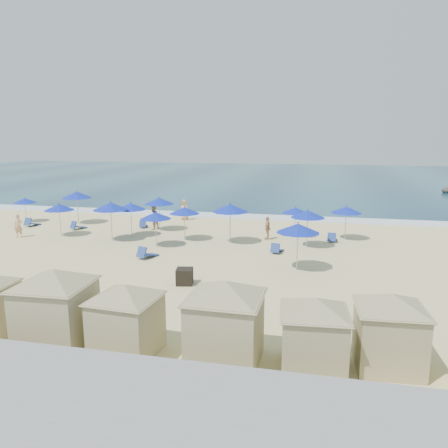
{
  "coord_description": "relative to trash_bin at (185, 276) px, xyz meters",
  "views": [
    {
      "loc": [
        8.12,
        -22.11,
        6.91
      ],
      "look_at": [
        2.48,
        3.0,
        1.81
      ],
      "focal_mm": 35.0,
      "sensor_mm": 36.0,
      "label": 1
    }
  ],
  "objects": [
    {
      "name": "umbrella_4",
      "position": [
        -5.63,
        11.46,
        1.87
      ],
      "size": [
        2.28,
        2.28,
        2.6
      ],
      "color": "#A5A8AD",
      "rests_on": "ground"
    },
    {
      "name": "umbrella_5",
      "position": [
        -6.86,
        9.11,
        1.77
      ],
      "size": [
        2.19,
        2.19,
        2.49
      ],
      "color": "#A5A8AD",
      "rests_on": "ground"
    },
    {
      "name": "cabana_5",
      "position": [
        8.42,
        -5.99,
        1.1
      ],
      "size": [
        4.14,
        4.14,
        2.6
      ],
      "color": "tan",
      "rests_on": "ground"
    },
    {
      "name": "beachgoer_2",
      "position": [
        2.71,
        10.26,
        0.42
      ],
      "size": [
        0.47,
        0.97,
        1.6
      ],
      "primitive_type": "imported",
      "rotation": [
        0.0,
        0.0,
        4.63
      ],
      "color": "tan",
      "rests_on": "ground"
    },
    {
      "name": "trash_bin",
      "position": [
        0.0,
        0.0,
        0.0
      ],
      "size": [
        0.9,
        0.9,
        0.77
      ],
      "primitive_type": "cube",
      "rotation": [
        0.0,
        0.0,
        0.19
      ],
      "color": "black",
      "rests_on": "ground"
    },
    {
      "name": "ocean",
      "position": [
        -1.89,
        58.01,
        -0.36
      ],
      "size": [
        160.0,
        80.0,
        0.06
      ],
      "primitive_type": "cube",
      "color": "#0E314D",
      "rests_on": "ground"
    },
    {
      "name": "umbrella_2",
      "position": [
        -13.1,
        12.52,
        1.98
      ],
      "size": [
        2.4,
        2.4,
        2.73
      ],
      "color": "#A5A8AD",
      "rests_on": "ground"
    },
    {
      "name": "umbrella_0",
      "position": [
        -17.73,
        12.21,
        1.41
      ],
      "size": [
        1.82,
        1.82,
        2.07
      ],
      "color": "#A5A8AD",
      "rests_on": "ground"
    },
    {
      "name": "umbrella_9",
      "position": [
        4.5,
        11.48,
        1.52
      ],
      "size": [
        1.93,
        1.93,
        2.19
      ],
      "color": "#A5A8AD",
      "rests_on": "ground"
    },
    {
      "name": "umbrella_6",
      "position": [
        -4.05,
        6.69,
        1.64
      ],
      "size": [
        2.06,
        2.06,
        2.34
      ],
      "color": "#A5A8AD",
      "rests_on": "ground"
    },
    {
      "name": "umbrella_12",
      "position": [
        7.94,
        11.36,
        1.7
      ],
      "size": [
        2.11,
        2.11,
        2.4
      ],
      "color": "#A5A8AD",
      "rests_on": "ground"
    },
    {
      "name": "beach_chair_2",
      "position": [
        -7.26,
        12.13,
        -0.17
      ],
      "size": [
        0.78,
        1.24,
        0.63
      ],
      "color": "navy",
      "rests_on": "ground"
    },
    {
      "name": "cabana_3",
      "position": [
        3.5,
        -6.78,
        1.29
      ],
      "size": [
        4.66,
        4.66,
        2.93
      ],
      "color": "tan",
      "rests_on": "ground"
    },
    {
      "name": "beach_chair_0",
      "position": [
        -16.17,
        10.69,
        -0.13
      ],
      "size": [
        0.74,
        1.4,
        0.74
      ],
      "color": "navy",
      "rests_on": "ground"
    },
    {
      "name": "umbrella_3",
      "position": [
        -7.62,
        7.59,
        1.98
      ],
      "size": [
        2.4,
        2.4,
        2.73
      ],
      "color": "#A5A8AD",
      "rests_on": "ground"
    },
    {
      "name": "beachgoer_3",
      "position": [
        -5.13,
        16.01,
        0.49
      ],
      "size": [
        1.0,
        0.84,
        1.75
      ],
      "primitive_type": "imported",
      "rotation": [
        0.0,
        0.0,
        5.9
      ],
      "color": "tan",
      "rests_on": "ground"
    },
    {
      "name": "cabana_4",
      "position": [
        6.19,
        -6.71,
        1.08
      ],
      "size": [
        4.06,
        4.06,
        2.55
      ],
      "color": "tan",
      "rests_on": "ground"
    },
    {
      "name": "umbrella_8",
      "position": [
        0.42,
        8.61,
        1.98
      ],
      "size": [
        2.4,
        2.4,
        2.73
      ],
      "color": "#A5A8AD",
      "rests_on": "ground"
    },
    {
      "name": "umbrella_1",
      "position": [
        -11.86,
        8.11,
        1.69
      ],
      "size": [
        2.11,
        2.11,
        2.4
      ],
      "color": "#A5A8AD",
      "rests_on": "ground"
    },
    {
      "name": "surf_line",
      "position": [
        -1.89,
        18.51,
        -0.35
      ],
      "size": [
        160.0,
        2.5,
        0.08
      ],
      "primitive_type": "cube",
      "color": "white",
      "rests_on": "ground"
    },
    {
      "name": "beachgoer_0",
      "position": [
        -14.47,
        7.02,
        0.44
      ],
      "size": [
        0.67,
        0.5,
        1.65
      ],
      "primitive_type": "imported",
      "rotation": [
        0.0,
        0.0,
        0.2
      ],
      "color": "tan",
      "rests_on": "ground"
    },
    {
      "name": "beach_chair_3",
      "position": [
        -3.62,
        3.93,
        -0.13
      ],
      "size": [
        1.04,
        1.49,
        0.75
      ],
      "color": "navy",
      "rests_on": "ground"
    },
    {
      "name": "umbrella_7",
      "position": [
        -2.78,
        8.78,
        1.69
      ],
      "size": [
        2.1,
        2.1,
        2.39
      ],
      "color": "#A5A8AD",
      "rests_on": "ground"
    },
    {
      "name": "cabana_2",
      "position": [
        0.28,
        -6.96,
        1.1
      ],
      "size": [
        4.14,
        4.14,
        2.6
      ],
      "color": "tan",
      "rests_on": "ground"
    },
    {
      "name": "umbrella_10",
      "position": [
        5.45,
        8.61,
        1.77
      ],
      "size": [
        2.19,
        2.19,
        2.49
      ],
      "color": "#A5A8AD",
      "rests_on": "ground"
    },
    {
      "name": "cabana_1",
      "position": [
        -2.26,
        -6.94,
        1.31
      ],
      "size": [
        4.71,
        4.71,
        2.96
      ],
      "color": "tan",
      "rests_on": "ground"
    },
    {
      "name": "beachgoer_1",
      "position": [
        -6.26,
        11.79,
        0.53
      ],
      "size": [
        1.03,
        1.11,
        1.84
      ],
      "primitive_type": "imported",
      "rotation": [
        0.0,
        0.0,
        4.24
      ],
      "color": "tan",
      "rests_on": "ground"
    },
    {
      "name": "ground",
      "position": [
        -1.89,
        3.01,
        -0.39
      ],
      "size": [
        160.0,
        160.0,
        0.0
      ],
      "primitive_type": "plane",
      "color": "beige",
      "rests_on": "ground"
    },
    {
      "name": "beach_chair_4",
      "position": [
        3.71,
        6.77,
        -0.15
      ],
      "size": [
        0.77,
        1.31,
        0.68
      ],
      "color": "navy",
      "rests_on": "ground"
    },
    {
      "name": "beach_chair_5",
      "position": [
        7.07,
        10.5,
        -0.15
      ],
      "size": [
        0.69,
        1.3,
        0.68
      ],
      "color": "navy",
      "rests_on": "ground"
    },
    {
      "name": "beach_chair_1",
      "position": [
        -11.97,
        10.44,
        -0.15
      ],
      "size": [
        0.99,
        1.37,
        0.69
      ],
      "color": "navy",
      "rests_on": "ground"
    },
    {
      "name": "umbrella_11",
      "position": [
        5.12,
        3.51,
        1.88
      ],
      "size": [
        2.3,
        2.3,
        2.62
      ],
      "color": "#A5A8AD",
      "rests_on": "ground"
    }
  ]
}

